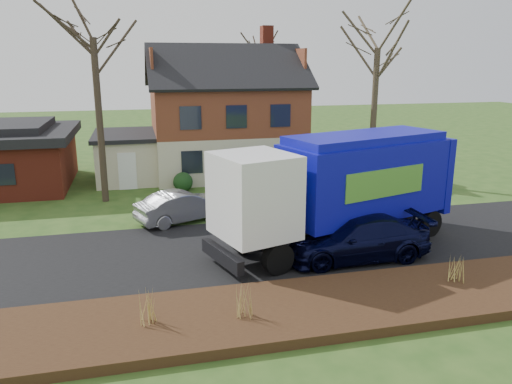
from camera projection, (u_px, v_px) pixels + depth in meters
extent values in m
plane|color=#284C19|center=(239.00, 250.00, 19.21)|extent=(120.00, 120.00, 0.00)
cube|color=black|center=(239.00, 250.00, 19.21)|extent=(80.00, 7.00, 0.02)
cube|color=black|center=(276.00, 312.00, 14.19)|extent=(80.00, 3.50, 0.30)
cube|color=beige|center=(225.00, 152.00, 32.48)|extent=(9.00, 7.50, 2.70)
cube|color=#552B18|center=(225.00, 109.00, 31.78)|extent=(9.00, 7.50, 2.80)
cube|color=maroon|center=(267.00, 39.00, 32.29)|extent=(0.70, 0.90, 1.60)
cube|color=beige|center=(128.00, 158.00, 30.62)|extent=(3.50, 5.50, 2.60)
cube|color=black|center=(126.00, 135.00, 30.26)|extent=(3.90, 5.90, 0.24)
cylinder|color=black|center=(278.00, 259.00, 16.95)|extent=(1.18, 0.69, 1.11)
cylinder|color=black|center=(245.00, 239.00, 18.82)|extent=(1.18, 0.69, 1.11)
cylinder|color=black|center=(405.00, 229.00, 19.97)|extent=(1.18, 0.69, 1.11)
cylinder|color=black|center=(366.00, 214.00, 21.84)|extent=(1.18, 0.69, 1.11)
cylinder|color=black|center=(429.00, 223.00, 20.66)|extent=(1.18, 0.69, 1.11)
cylinder|color=black|center=(389.00, 210.00, 22.53)|extent=(1.18, 0.69, 1.11)
cube|color=black|center=(342.00, 222.00, 19.65)|extent=(9.18, 3.96, 0.37)
cube|color=white|center=(254.00, 195.00, 17.24)|extent=(3.15, 3.29, 2.89)
cube|color=black|center=(224.00, 195.00, 16.61)|extent=(0.78, 2.28, 0.96)
cube|color=black|center=(222.00, 256.00, 17.11)|extent=(1.05, 2.64, 0.48)
cube|color=#0D0E9E|center=(363.00, 178.00, 19.73)|extent=(7.24, 4.56, 2.89)
cube|color=#0D0E9E|center=(366.00, 138.00, 19.32)|extent=(6.84, 4.16, 0.32)
cube|color=#0D0E9E|center=(424.00, 171.00, 21.48)|extent=(1.17, 2.72, 3.11)
cube|color=#4E9831|center=(386.00, 183.00, 18.49)|extent=(3.70, 1.18, 1.07)
cube|color=#4E9831|center=(338.00, 170.00, 20.75)|extent=(3.70, 1.18, 1.07)
imported|color=#929398|center=(183.00, 206.00, 22.55)|extent=(4.50, 2.99, 1.40)
imported|color=black|center=(356.00, 238.00, 18.23)|extent=(5.43, 2.21, 1.57)
cylinder|color=#382D21|center=(100.00, 122.00, 24.94)|extent=(0.34, 0.34, 8.17)
cylinder|color=#453A29|center=(374.00, 116.00, 29.67)|extent=(0.36, 0.36, 7.80)
cylinder|color=#3C2C24|center=(260.00, 102.00, 40.78)|extent=(0.29, 0.29, 7.55)
cone|color=tan|center=(148.00, 306.00, 13.15)|extent=(0.04, 0.04, 1.01)
cone|color=tan|center=(142.00, 307.00, 13.11)|extent=(0.04, 0.04, 1.01)
cone|color=tan|center=(155.00, 305.00, 13.18)|extent=(0.04, 0.04, 1.01)
cone|color=tan|center=(148.00, 304.00, 13.27)|extent=(0.04, 0.04, 1.01)
cone|color=tan|center=(148.00, 308.00, 13.02)|extent=(0.04, 0.04, 1.01)
cone|color=#A28647|center=(245.00, 300.00, 13.55)|extent=(0.04, 0.04, 0.97)
cone|color=#A28647|center=(239.00, 300.00, 13.51)|extent=(0.04, 0.04, 0.97)
cone|color=#A28647|center=(250.00, 299.00, 13.58)|extent=(0.04, 0.04, 0.97)
cone|color=#A28647|center=(244.00, 298.00, 13.66)|extent=(0.04, 0.04, 0.97)
cone|color=#A28647|center=(245.00, 302.00, 13.43)|extent=(0.04, 0.04, 0.97)
cone|color=tan|center=(456.00, 268.00, 15.70)|extent=(0.04, 0.04, 0.92)
cone|color=tan|center=(452.00, 268.00, 15.67)|extent=(0.04, 0.04, 0.92)
cone|color=tan|center=(461.00, 267.00, 15.74)|extent=(0.04, 0.04, 0.92)
cone|color=tan|center=(454.00, 266.00, 15.83)|extent=(0.04, 0.04, 0.92)
cone|color=tan|center=(459.00, 269.00, 15.58)|extent=(0.04, 0.04, 0.92)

